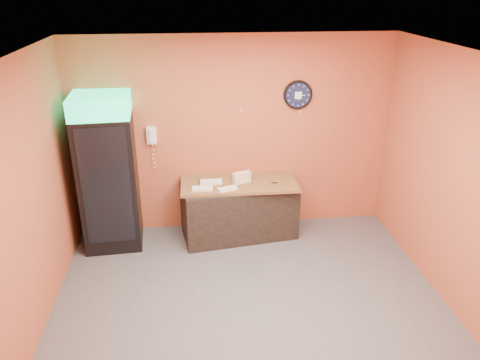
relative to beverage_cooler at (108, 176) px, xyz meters
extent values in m
plane|color=#47474C|center=(1.72, -1.60, -1.03)|extent=(4.50, 4.50, 0.00)
cube|color=#B64E33|center=(1.72, 0.40, 0.37)|extent=(4.50, 0.02, 2.80)
cube|color=#B64E33|center=(-0.53, -1.60, 0.37)|extent=(0.02, 4.00, 2.80)
cube|color=#B64E33|center=(3.97, -1.60, 0.37)|extent=(0.02, 4.00, 2.80)
cube|color=white|center=(1.72, -1.60, 1.77)|extent=(4.50, 4.00, 0.02)
cube|color=black|center=(0.00, 0.05, -0.11)|extent=(0.79, 0.79, 1.85)
cube|color=#1AE18E|center=(0.00, 0.05, 0.95)|extent=(0.79, 0.79, 0.26)
cube|color=black|center=(-0.02, -0.33, -0.03)|extent=(0.61, 0.06, 1.59)
cube|color=black|center=(1.76, 0.04, -0.64)|extent=(1.67, 0.92, 0.79)
cylinder|color=black|center=(2.62, 0.37, 0.94)|extent=(0.40, 0.05, 0.40)
cylinder|color=#0F1433|center=(2.62, 0.35, 0.94)|extent=(0.34, 0.01, 0.34)
cube|color=white|center=(2.62, 0.34, 0.94)|extent=(0.10, 0.00, 0.10)
cube|color=white|center=(0.59, 0.35, 0.43)|extent=(0.13, 0.08, 0.24)
cube|color=white|center=(0.59, 0.30, 0.43)|extent=(0.05, 0.04, 0.20)
cube|color=brown|center=(1.76, 0.04, -0.22)|extent=(1.62, 0.75, 0.04)
cube|color=beige|center=(1.80, 0.02, -0.17)|extent=(0.26, 0.16, 0.05)
cube|color=beige|center=(1.80, 0.02, -0.12)|extent=(0.26, 0.16, 0.05)
cube|color=beige|center=(1.80, 0.02, -0.07)|extent=(0.26, 0.16, 0.05)
cube|color=white|center=(1.25, -0.16, -0.18)|extent=(0.28, 0.12, 0.04)
cube|color=white|center=(1.58, -0.21, -0.18)|extent=(0.28, 0.17, 0.04)
cube|color=white|center=(1.38, 0.04, -0.18)|extent=(0.30, 0.12, 0.04)
cylinder|color=silver|center=(1.53, 0.11, -0.17)|extent=(0.05, 0.05, 0.05)
camera|label=1|loc=(1.13, -5.89, 2.42)|focal=35.00mm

